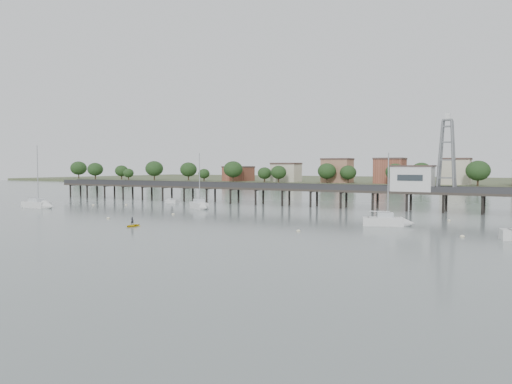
# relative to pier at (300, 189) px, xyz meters

# --- Properties ---
(ground_plane) EXTENTS (500.00, 500.00, 0.00)m
(ground_plane) POSITION_rel_pier_xyz_m (0.00, -60.00, -3.79)
(ground_plane) COLOR slate
(ground_plane) RESTS_ON ground
(pier) EXTENTS (150.00, 5.00, 5.50)m
(pier) POSITION_rel_pier_xyz_m (0.00, 0.00, 0.00)
(pier) COLOR #2D2823
(pier) RESTS_ON ground
(pier_building) EXTENTS (8.40, 5.40, 5.30)m
(pier_building) POSITION_rel_pier_xyz_m (25.00, 0.00, 2.87)
(pier_building) COLOR silver
(pier_building) RESTS_ON ground
(lattice_tower) EXTENTS (3.20, 3.20, 15.50)m
(lattice_tower) POSITION_rel_pier_xyz_m (31.50, 0.00, 7.31)
(lattice_tower) COLOR slate
(lattice_tower) RESTS_ON ground
(sailboat_c) EXTENTS (7.29, 4.23, 11.70)m
(sailboat_c) POSITION_rel_pier_xyz_m (27.69, -27.77, -3.14)
(sailboat_c) COLOR silver
(sailboat_c) RESTS_ON ground
(sailboat_a) EXTENTS (8.87, 2.95, 14.43)m
(sailboat_a) POSITION_rel_pier_xyz_m (-47.24, -31.90, -3.16)
(sailboat_a) COLOR silver
(sailboat_a) RESTS_ON ground
(sailboat_b) EXTENTS (7.38, 6.03, 12.41)m
(sailboat_b) POSITION_rel_pier_xyz_m (-15.40, -17.02, -3.15)
(sailboat_b) COLOR silver
(sailboat_b) RESTS_ON ground
(white_tender) EXTENTS (3.28, 1.53, 1.25)m
(white_tender) POSITION_rel_pier_xyz_m (-31.47, -6.60, -3.41)
(white_tender) COLOR silver
(white_tender) RESTS_ON ground
(yellow_dinghy) EXTENTS (1.84, 0.60, 2.55)m
(yellow_dinghy) POSITION_rel_pier_xyz_m (-6.54, -47.44, -3.79)
(yellow_dinghy) COLOR yellow
(yellow_dinghy) RESTS_ON ground
(dinghy_occupant) EXTENTS (0.88, 1.30, 0.29)m
(dinghy_occupant) POSITION_rel_pier_xyz_m (-6.54, -47.44, -3.79)
(dinghy_occupant) COLOR black
(dinghy_occupant) RESTS_ON ground
(mooring_buoys) EXTENTS (81.80, 25.09, 0.39)m
(mooring_buoys) POSITION_rel_pier_xyz_m (-2.70, -28.89, -3.71)
(mooring_buoys) COLOR #F4E9BD
(mooring_buoys) RESTS_ON ground
(far_shore) EXTENTS (500.00, 170.00, 10.40)m
(far_shore) POSITION_rel_pier_xyz_m (0.36, 179.58, -2.85)
(far_shore) COLOR #475133
(far_shore) RESTS_ON ground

